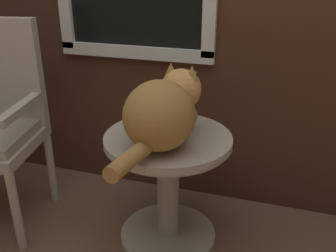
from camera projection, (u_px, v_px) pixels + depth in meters
wicker_side_table at (168, 171)px, 1.84m from camera, size 0.60×0.60×0.59m
cat at (163, 111)px, 1.61m from camera, size 0.35×0.68×0.32m
pewter_vase_with_ivy at (185, 112)px, 1.79m from camera, size 0.12×0.12×0.28m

